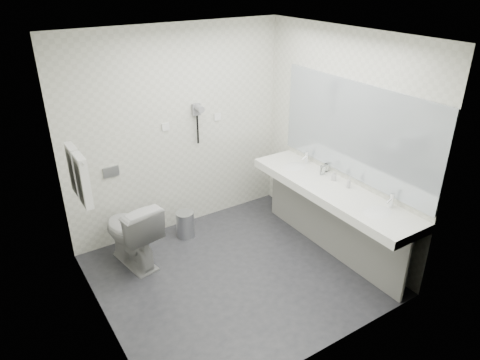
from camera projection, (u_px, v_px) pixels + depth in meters
floor at (236, 274)px, 4.83m from camera, size 2.80×2.80×0.00m
ceiling at (235, 37)px, 3.74m from camera, size 2.80×2.80×0.00m
wall_back at (177, 132)px, 5.27m from camera, size 2.80×0.00×2.80m
wall_front at (328, 232)px, 3.30m from camera, size 2.80×0.00×2.80m
wall_left at (91, 210)px, 3.60m from camera, size 0.00×2.60×2.60m
wall_right at (340, 143)px, 4.97m from camera, size 0.00×2.60×2.60m
vanity_counter at (331, 191)px, 4.88m from camera, size 0.55×2.20×0.10m
vanity_panel at (329, 223)px, 5.08m from camera, size 0.03×2.15×0.75m
vanity_post_near at (406, 270)px, 4.31m from camera, size 0.06×0.06×0.75m
vanity_post_far at (277, 188)px, 5.88m from camera, size 0.06×0.06×0.75m
mirror at (355, 131)px, 4.72m from camera, size 0.02×2.20×1.05m
basin_near at (377, 213)px, 4.37m from camera, size 0.40×0.31×0.05m
basin_far at (294, 168)px, 5.35m from camera, size 0.40×0.31×0.05m
faucet_near at (392, 200)px, 4.43m from camera, size 0.04×0.04×0.15m
faucet_far at (307, 157)px, 5.41m from camera, size 0.04×0.04×0.15m
soap_bottle_a at (334, 176)px, 4.99m from camera, size 0.07×0.07×0.11m
soap_bottle_c at (349, 182)px, 4.82m from camera, size 0.06×0.06×0.13m
glass_left at (323, 170)px, 5.12m from camera, size 0.07×0.07×0.11m
glass_right at (326, 168)px, 5.20m from camera, size 0.07×0.07×0.10m
toilet at (131, 232)px, 4.87m from camera, size 0.57×0.84×0.79m
flush_plate at (111, 172)px, 4.97m from camera, size 0.18×0.02×0.12m
pedal_bin at (185, 225)px, 5.46m from camera, size 0.25×0.25×0.31m
bin_lid at (185, 213)px, 5.39m from camera, size 0.22×0.22×0.02m
towel_rail at (74, 153)px, 3.91m from camera, size 0.02×0.62×0.02m
towel_near at (83, 181)px, 3.91m from camera, size 0.07×0.24×0.48m
towel_far at (75, 170)px, 4.12m from camera, size 0.07×0.24×0.48m
dryer_cradle at (196, 109)px, 5.26m from camera, size 0.10×0.04×0.14m
dryer_barrel at (199, 108)px, 5.19m from camera, size 0.08×0.14×0.08m
dryer_cord at (198, 130)px, 5.35m from camera, size 0.02×0.02×0.35m
switch_plate_a at (166, 127)px, 5.14m from camera, size 0.09×0.02×0.09m
switch_plate_b at (218, 117)px, 5.48m from camera, size 0.09×0.02×0.09m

